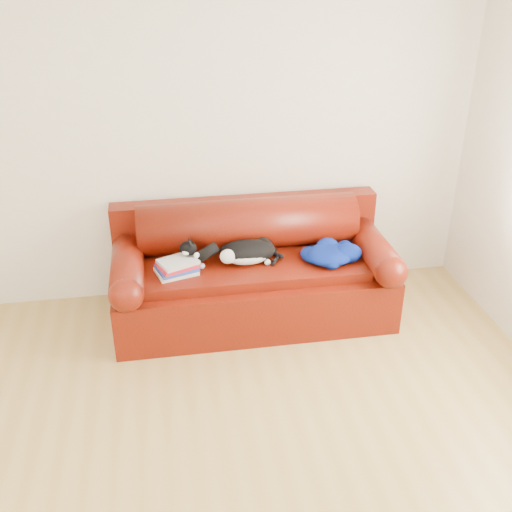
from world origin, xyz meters
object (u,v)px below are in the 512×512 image
Objects in this scene: cat at (247,252)px; blanket at (331,253)px; sofa_base at (253,289)px; book_stack at (177,267)px.

cat is 0.63m from blanket.
blanket reaches higher than sofa_base.
blanket is (1.15, 0.00, 0.01)m from book_stack.
sofa_base is 3.39× the size of cat.
blanket reaches higher than book_stack.
blanket is at bearing 0.10° from book_stack.
cat is at bearing -141.52° from sofa_base.
sofa_base is 6.36× the size of book_stack.
cat reaches higher than book_stack.
sofa_base is 4.20× the size of blanket.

